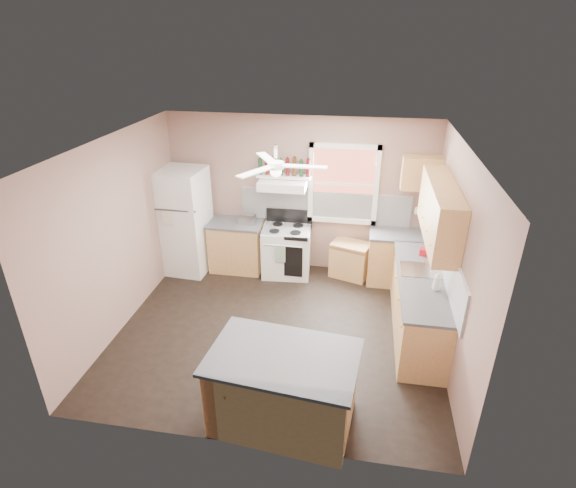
% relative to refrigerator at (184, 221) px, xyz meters
% --- Properties ---
extents(floor, '(4.50, 4.50, 0.00)m').
position_rel_refrigerator_xyz_m(floor, '(1.94, -1.54, -0.93)').
color(floor, black).
rests_on(floor, ground).
extents(ceiling, '(4.50, 4.50, 0.00)m').
position_rel_refrigerator_xyz_m(ceiling, '(1.94, -1.54, 1.77)').
color(ceiling, white).
rests_on(ceiling, ground).
extents(wall_back, '(4.50, 0.05, 2.70)m').
position_rel_refrigerator_xyz_m(wall_back, '(1.94, 0.48, 0.42)').
color(wall_back, '#8A6A5D').
rests_on(wall_back, ground).
extents(wall_right, '(0.05, 4.00, 2.70)m').
position_rel_refrigerator_xyz_m(wall_right, '(4.22, -1.54, 0.42)').
color(wall_right, '#8A6A5D').
rests_on(wall_right, ground).
extents(wall_left, '(0.05, 4.00, 2.70)m').
position_rel_refrigerator_xyz_m(wall_left, '(-0.33, -1.54, 0.42)').
color(wall_left, '#8A6A5D').
rests_on(wall_left, ground).
extents(backsplash_back, '(2.90, 0.03, 0.55)m').
position_rel_refrigerator_xyz_m(backsplash_back, '(2.39, 0.44, 0.25)').
color(backsplash_back, white).
rests_on(backsplash_back, wall_back).
extents(backsplash_right, '(0.03, 2.60, 0.55)m').
position_rel_refrigerator_xyz_m(backsplash_right, '(4.18, -1.24, 0.25)').
color(backsplash_right, white).
rests_on(backsplash_right, wall_right).
extents(window_view, '(1.00, 0.02, 1.20)m').
position_rel_refrigerator_xyz_m(window_view, '(2.69, 0.44, 0.67)').
color(window_view, brown).
rests_on(window_view, wall_back).
extents(window_frame, '(1.16, 0.07, 1.36)m').
position_rel_refrigerator_xyz_m(window_frame, '(2.69, 0.41, 0.67)').
color(window_frame, white).
rests_on(window_frame, wall_back).
extents(refrigerator, '(0.84, 0.81, 1.85)m').
position_rel_refrigerator_xyz_m(refrigerator, '(0.00, 0.00, 0.00)').
color(refrigerator, white).
rests_on(refrigerator, floor).
extents(base_cabinet_left, '(0.90, 0.60, 0.86)m').
position_rel_refrigerator_xyz_m(base_cabinet_left, '(0.88, 0.16, -0.50)').
color(base_cabinet_left, '#AD7448').
rests_on(base_cabinet_left, floor).
extents(counter_left, '(0.92, 0.62, 0.04)m').
position_rel_refrigerator_xyz_m(counter_left, '(0.88, 0.16, -0.05)').
color(counter_left, '#454548').
rests_on(counter_left, base_cabinet_left).
extents(toaster, '(0.30, 0.19, 0.18)m').
position_rel_refrigerator_xyz_m(toaster, '(1.10, 0.13, 0.06)').
color(toaster, silver).
rests_on(toaster, counter_left).
extents(stove, '(0.85, 0.70, 0.86)m').
position_rel_refrigerator_xyz_m(stove, '(1.78, 0.12, -0.50)').
color(stove, white).
rests_on(stove, floor).
extents(range_hood, '(0.78, 0.50, 0.14)m').
position_rel_refrigerator_xyz_m(range_hood, '(1.71, 0.21, 0.69)').
color(range_hood, white).
rests_on(range_hood, wall_back).
extents(bottle_shelf, '(0.90, 0.26, 0.03)m').
position_rel_refrigerator_xyz_m(bottle_shelf, '(1.71, 0.33, 0.79)').
color(bottle_shelf, white).
rests_on(bottle_shelf, range_hood).
extents(cart, '(0.73, 0.60, 0.63)m').
position_rel_refrigerator_xyz_m(cart, '(2.89, 0.21, -0.61)').
color(cart, '#AD7448').
rests_on(cart, floor).
extents(base_cabinet_corner, '(1.00, 0.60, 0.86)m').
position_rel_refrigerator_xyz_m(base_cabinet_corner, '(3.69, 0.16, -0.50)').
color(base_cabinet_corner, '#AD7448').
rests_on(base_cabinet_corner, floor).
extents(base_cabinet_right, '(0.60, 2.20, 0.86)m').
position_rel_refrigerator_xyz_m(base_cabinet_right, '(3.89, -1.24, -0.50)').
color(base_cabinet_right, '#AD7448').
rests_on(base_cabinet_right, floor).
extents(counter_corner, '(1.02, 0.62, 0.04)m').
position_rel_refrigerator_xyz_m(counter_corner, '(3.69, 0.16, -0.05)').
color(counter_corner, '#454548').
rests_on(counter_corner, base_cabinet_corner).
extents(counter_right, '(0.62, 2.22, 0.04)m').
position_rel_refrigerator_xyz_m(counter_right, '(3.88, -1.24, -0.05)').
color(counter_right, '#454548').
rests_on(counter_right, base_cabinet_right).
extents(sink, '(0.55, 0.45, 0.03)m').
position_rel_refrigerator_xyz_m(sink, '(3.88, -1.04, -0.03)').
color(sink, silver).
rests_on(sink, counter_right).
extents(faucet, '(0.03, 0.03, 0.14)m').
position_rel_refrigerator_xyz_m(faucet, '(4.04, -1.04, 0.04)').
color(faucet, silver).
rests_on(faucet, sink).
extents(upper_cabinet_right, '(0.33, 1.80, 0.76)m').
position_rel_refrigerator_xyz_m(upper_cabinet_right, '(4.02, -1.04, 0.85)').
color(upper_cabinet_right, '#AD7448').
rests_on(upper_cabinet_right, wall_right).
extents(upper_cabinet_corner, '(0.60, 0.33, 0.52)m').
position_rel_refrigerator_xyz_m(upper_cabinet_corner, '(3.89, 0.29, 0.97)').
color(upper_cabinet_corner, '#AD7448').
rests_on(upper_cabinet_corner, wall_back).
extents(paper_towel, '(0.26, 0.12, 0.12)m').
position_rel_refrigerator_xyz_m(paper_towel, '(4.01, 0.32, 0.32)').
color(paper_towel, white).
rests_on(paper_towel, wall_back).
extents(island, '(1.56, 1.08, 0.86)m').
position_rel_refrigerator_xyz_m(island, '(2.31, -3.14, -0.50)').
color(island, '#AD7448').
rests_on(island, floor).
extents(island_top, '(1.65, 1.17, 0.04)m').
position_rel_refrigerator_xyz_m(island_top, '(2.31, -3.14, -0.05)').
color(island_top, '#454548').
rests_on(island_top, island).
extents(ceiling_fan_hub, '(0.20, 0.20, 0.08)m').
position_rel_refrigerator_xyz_m(ceiling_fan_hub, '(1.94, -1.54, 1.52)').
color(ceiling_fan_hub, white).
rests_on(ceiling_fan_hub, ceiling).
extents(soap_bottle, '(0.11, 0.11, 0.27)m').
position_rel_refrigerator_xyz_m(soap_bottle, '(4.03, -1.54, 0.11)').
color(soap_bottle, silver).
rests_on(soap_bottle, counter_right).
extents(red_caddy, '(0.20, 0.15, 0.10)m').
position_rel_refrigerator_xyz_m(red_caddy, '(4.01, -0.56, 0.02)').
color(red_caddy, red).
rests_on(red_caddy, counter_right).
extents(wine_bottles, '(0.86, 0.06, 0.31)m').
position_rel_refrigerator_xyz_m(wine_bottles, '(1.71, 0.33, 0.95)').
color(wine_bottles, '#143819').
rests_on(wine_bottles, bottle_shelf).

